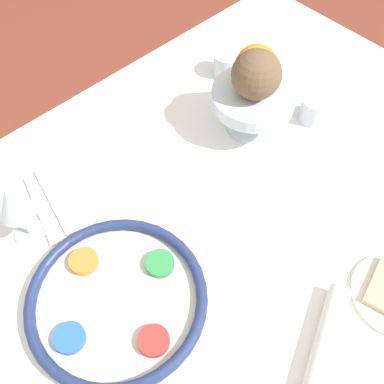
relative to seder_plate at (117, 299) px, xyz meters
The scene contains 12 objects.
ground_plane 0.77m from the seder_plate, 12.39° to the right, with size 8.00×8.00×0.00m, color brown.
dining_table 0.44m from the seder_plate, 12.39° to the right, with size 1.42×1.05×0.72m.
seder_plate is the anchor object (origin of this frame).
wine_glass 0.24m from the seder_plate, 99.44° to the left, with size 0.06×0.06×0.15m.
fruit_stand 0.49m from the seder_plate, 14.94° to the left, with size 0.18×0.18×0.11m.
orange_fruit 0.53m from the seder_plate, 16.35° to the left, with size 0.09×0.09×0.09m.
coconut 0.50m from the seder_plate, 14.76° to the left, with size 0.10×0.10×0.10m.
napkin_roll 0.35m from the seder_plate, 55.45° to the right, with size 0.20×0.11×0.04m.
cup_near 0.63m from the seder_plate, 27.10° to the left, with size 0.06×0.06×0.06m.
cup_mid 0.60m from the seder_plate, ahead, with size 0.06×0.06×0.06m.
fork_left 0.26m from the seder_plate, 88.37° to the left, with size 0.07×0.18×0.01m.
fork_right 0.26m from the seder_plate, 81.68° to the left, with size 0.06×0.18×0.01m.
Camera 1 is at (-0.32, -0.25, 1.47)m, focal length 42.00 mm.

